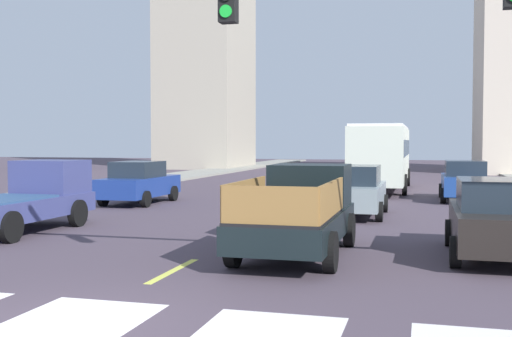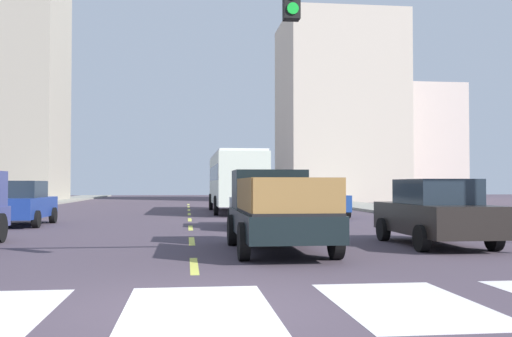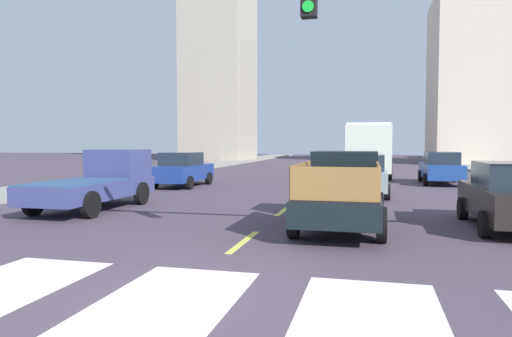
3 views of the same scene
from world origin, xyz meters
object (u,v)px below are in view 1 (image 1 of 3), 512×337
(pickup_dark, at_px, (27,198))
(sedan_far, at_px, (465,181))
(sedan_near_right, at_px, (355,191))
(pickup_stakebed, at_px, (300,211))
(sedan_mid, at_px, (139,182))
(city_bus, at_px, (382,152))
(sedan_near_left, at_px, (496,219))

(pickup_dark, height_order, sedan_far, pickup_dark)
(sedan_near_right, bearing_deg, pickup_dark, -146.08)
(pickup_stakebed, relative_size, pickup_dark, 1.00)
(sedan_mid, bearing_deg, city_bus, 48.19)
(sedan_far, distance_m, sedan_near_right, 7.67)
(city_bus, bearing_deg, pickup_dark, -115.14)
(city_bus, height_order, sedan_near_left, city_bus)
(sedan_near_right, relative_size, sedan_mid, 1.00)
(sedan_near_right, bearing_deg, sedan_near_left, -61.33)
(pickup_dark, relative_size, sedan_near_right, 1.18)
(sedan_near_left, bearing_deg, sedan_mid, 147.13)
(pickup_stakebed, distance_m, sedan_near_left, 4.25)
(pickup_stakebed, bearing_deg, city_bus, 87.76)
(city_bus, bearing_deg, sedan_near_right, -89.19)
(pickup_dark, xyz_separation_m, sedan_far, (12.57, 12.41, -0.06))
(pickup_stakebed, relative_size, sedan_near_left, 1.18)
(sedan_near_left, relative_size, sedan_far, 1.00)
(pickup_stakebed, height_order, sedan_near_left, pickup_stakebed)
(pickup_stakebed, xyz_separation_m, city_bus, (0.59, 19.01, 1.02))
(pickup_dark, height_order, sedan_mid, pickup_dark)
(pickup_dark, relative_size, sedan_far, 1.18)
(pickup_dark, distance_m, sedan_mid, 7.85)
(sedan_near_left, bearing_deg, pickup_dark, 177.29)
(pickup_stakebed, bearing_deg, sedan_near_left, 5.32)
(city_bus, xyz_separation_m, sedan_far, (3.78, -5.11, -1.09))
(pickup_stakebed, distance_m, sedan_near_right, 7.32)
(pickup_stakebed, xyz_separation_m, sedan_mid, (-8.48, 9.33, -0.08))
(pickup_stakebed, height_order, pickup_dark, same)
(pickup_dark, xyz_separation_m, sedan_mid, (-0.29, 7.85, -0.06))
(pickup_dark, height_order, sedan_near_right, pickup_dark)
(pickup_stakebed, xyz_separation_m, sedan_near_left, (4.22, 0.43, -0.08))
(pickup_stakebed, xyz_separation_m, pickup_dark, (-8.19, 1.48, -0.02))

